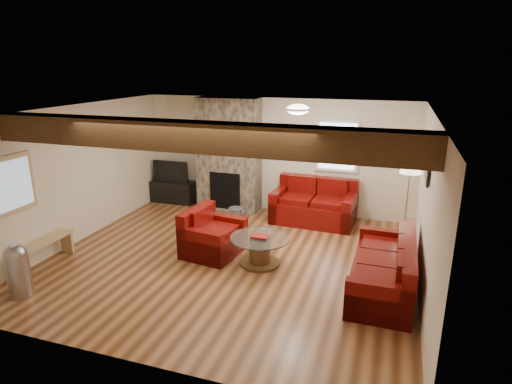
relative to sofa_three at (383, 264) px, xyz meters
The scene contains 18 objects.
room 2.63m from the sofa_three, behind, with size 8.00×8.00×8.00m.
oak_beam 3.31m from the sofa_three, 156.98° to the right, with size 6.00×0.36×0.38m, color #351F10.
chimney_breast 4.47m from the sofa_three, 142.32° to the left, with size 1.40×0.67×2.50m.
back_window 3.33m from the sofa_three, 111.25° to the left, with size 0.90×0.08×1.10m, color silver, non-canonical shape.
hatch_window 5.69m from the sofa_three, 166.52° to the right, with size 0.08×1.00×0.90m, color tan, non-canonical shape.
ceiling_dome 2.81m from the sofa_three, 145.25° to the left, with size 0.40×0.40×0.18m, color white, non-canonical shape.
artwork_back 3.95m from the sofa_three, 128.72° to the left, with size 0.42×0.06×0.52m, color black, non-canonical shape.
artwork_right 1.52m from the sofa_three, 45.95° to the left, with size 0.06×0.55×0.42m, color black, non-canonical shape.
sofa_three is the anchor object (origin of this frame).
loveseat 2.85m from the sofa_three, 121.51° to the left, with size 1.68×0.97×0.89m, color #470805, non-canonical shape.
armchair_red 2.87m from the sofa_three, behind, with size 0.98×0.86×0.79m, color #470805, non-canonical shape.
coffee_table 1.97m from the sofa_three, behind, with size 0.98×0.98×0.51m.
tv_cabinet 5.64m from the sofa_three, 151.06° to the left, with size 1.03×0.41×0.52m, color black.
television 5.65m from the sofa_three, 151.06° to the left, with size 0.88×0.12×0.51m, color black.
floor_lamp 2.40m from the sofa_three, 81.70° to the left, with size 0.39×0.39×1.54m.
pine_bench 5.40m from the sofa_three, 169.96° to the right, with size 0.26×1.13×0.42m, color tan, non-canonical shape.
pedal_bin 5.23m from the sofa_three, 159.73° to the right, with size 0.32×0.32×0.79m, color #9A9A9F, non-canonical shape.
coal_bucket 3.64m from the sofa_three, 147.19° to the left, with size 0.32×0.32×0.30m, color slate, non-canonical shape.
Camera 1 is at (2.49, -6.15, 3.21)m, focal length 30.00 mm.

